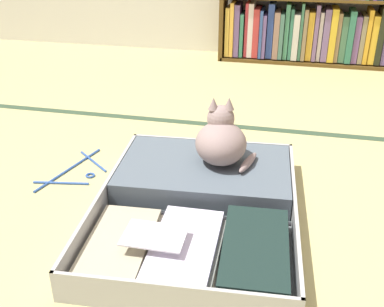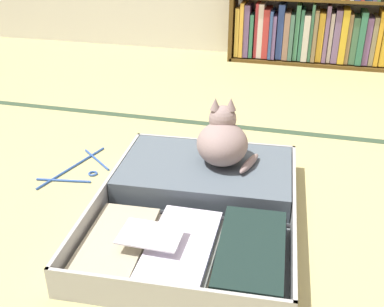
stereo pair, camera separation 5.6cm
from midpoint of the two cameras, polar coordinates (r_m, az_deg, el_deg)
The scene contains 6 objects.
ground_plane at distance 1.69m, azimuth -1.54°, elevation -9.60°, with size 10.00×10.00×0.00m, color tan.
tatami_border at distance 2.51m, azimuth 4.47°, elevation 3.43°, with size 4.80×0.05×0.00m.
bookshelf at distance 3.61m, azimuth 16.37°, elevation 17.21°, with size 1.35×0.24×0.94m.
open_suitcase at distance 1.77m, azimuth 2.04°, elevation -5.78°, with size 0.77×0.98×0.11m.
black_cat at distance 1.88m, azimuth 4.59°, elevation 1.60°, with size 0.28×0.27×0.26m.
clothes_hanger at distance 2.12m, azimuth -12.81°, elevation -1.87°, with size 0.27×0.42×0.01m.
Camera 2 is at (0.41, -1.29, 1.02)m, focal length 43.95 mm.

